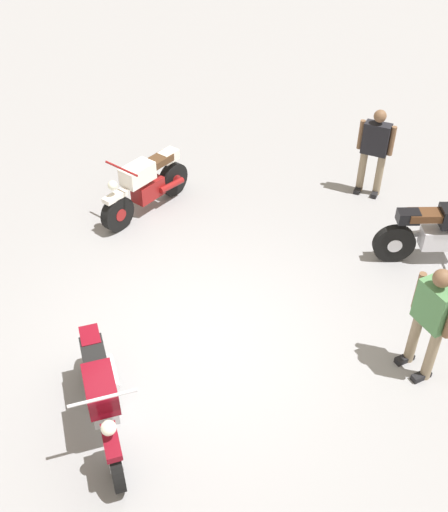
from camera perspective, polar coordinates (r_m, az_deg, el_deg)
The scene contains 6 objects.
ground_plane at distance 8.16m, azimuth -2.10°, elevation -8.53°, with size 40.00×40.00×0.00m, color gray.
motorcycle_cream_vintage at distance 10.40m, azimuth -7.27°, elevation 6.50°, with size 1.95×0.70×1.07m.
motorcycle_black_cruiser at distance 9.76m, azimuth 19.78°, elevation 2.09°, with size 1.39×1.71×1.09m.
motorcycle_maroon_cruiser at distance 7.11m, azimuth -11.29°, elevation -12.61°, with size 1.29×1.78×1.09m.
person_in_green_shirt at distance 7.65m, azimuth 18.73°, elevation -5.36°, with size 0.46×0.61×1.62m.
person_in_black_shirt at distance 10.93m, azimuth 13.87°, elevation 9.77°, with size 0.38×0.63×1.58m.
Camera 1 is at (4.21, 3.59, 6.00)m, focal length 42.89 mm.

